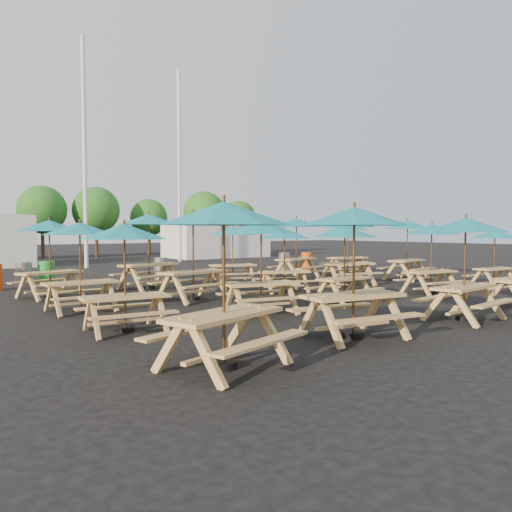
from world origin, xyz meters
TOP-DOWN VIEW (x-y plane):
  - ground at (0.00, 0.00)m, footprint 120.00×120.00m
  - picnic_unit_0 at (-6.28, -6.42)m, footprint 2.46×2.46m
  - picnic_unit_1 at (-6.46, -3.07)m, footprint 1.88×1.88m
  - picnic_unit_2 at (-6.45, -0.09)m, footprint 1.86×1.86m
  - picnic_unit_3 at (-6.42, 3.01)m, footprint 2.34×2.34m
  - picnic_unit_4 at (-3.25, -6.09)m, footprint 2.26×2.26m
  - picnic_unit_5 at (-3.06, -2.94)m, footprint 2.16×2.16m
  - picnic_unit_6 at (-3.25, 0.04)m, footprint 2.39×2.39m
  - picnic_unit_7 at (-3.17, 3.28)m, footprint 2.51×2.51m
  - picnic_unit_8 at (0.09, -6.26)m, footprint 2.07×2.07m
  - picnic_unit_9 at (-0.25, -2.95)m, footprint 1.88×1.88m
  - picnic_unit_10 at (0.01, -0.06)m, footprint 2.07×2.07m
  - picnic_unit_11 at (0.04, 3.04)m, footprint 2.14×2.14m
  - picnic_unit_13 at (3.36, -3.13)m, footprint 1.94×1.94m
  - picnic_unit_14 at (3.09, 0.14)m, footprint 2.40×2.40m
  - picnic_unit_15 at (3.21, 3.13)m, footprint 2.53×2.53m
  - picnic_unit_17 at (6.75, -3.30)m, footprint 1.76×1.76m
  - picnic_unit_18 at (6.54, 0.19)m, footprint 2.30×2.30m
  - picnic_unit_19 at (6.36, 3.28)m, footprint 2.12×2.12m
  - waste_bin_1 at (-6.51, 6.36)m, footprint 0.55×0.55m
  - waste_bin_2 at (-5.76, 6.32)m, footprint 0.55×0.55m
  - waste_bin_3 at (-1.40, 6.15)m, footprint 0.55×0.55m
  - waste_bin_4 at (5.28, 6.45)m, footprint 0.55×0.55m
  - waste_bin_5 at (6.42, 6.10)m, footprint 0.55×0.55m
  - mast_0 at (-2.00, 14.00)m, footprint 0.20×0.20m
  - mast_1 at (4.50, 16.00)m, footprint 0.20×0.20m
  - event_tent_1 at (9.00, 19.00)m, footprint 7.00×4.00m
  - tree_3 at (-1.75, 24.72)m, footprint 3.36×3.36m
  - tree_4 at (1.90, 24.26)m, footprint 3.41×3.41m
  - tree_5 at (6.22, 24.67)m, footprint 2.94×2.94m
  - tree_6 at (10.23, 22.90)m, footprint 3.38×3.38m
  - tree_7 at (13.63, 22.92)m, footprint 2.95×2.95m

SIDE VIEW (x-z plane):
  - ground at x=0.00m, z-range 0.00..0.00m
  - waste_bin_1 at x=-6.51m, z-range 0.00..0.88m
  - waste_bin_2 at x=-5.76m, z-range 0.00..0.88m
  - waste_bin_3 at x=-1.40m, z-range 0.00..0.88m
  - waste_bin_4 at x=5.28m, z-range 0.00..0.88m
  - waste_bin_5 at x=6.42m, z-range 0.00..0.88m
  - event_tent_1 at x=9.00m, z-range 0.00..2.60m
  - picnic_unit_17 at x=6.75m, z-range 0.72..2.74m
  - picnic_unit_10 at x=0.01m, z-range 0.72..2.75m
  - picnic_unit_9 at x=-0.25m, z-range 0.75..2.87m
  - picnic_unit_11 at x=0.04m, z-range 0.76..2.90m
  - picnic_unit_1 at x=-6.46m, z-range 0.76..2.90m
  - picnic_unit_13 at x=3.36m, z-range 0.78..2.97m
  - picnic_unit_2 at x=-6.45m, z-range 0.78..2.99m
  - picnic_unit_5 at x=-3.06m, z-range 0.79..3.04m
  - picnic_unit_8 at x=0.09m, z-range 0.81..3.10m
  - picnic_unit_3 at x=-6.42m, z-range 0.82..3.13m
  - picnic_unit_19 at x=6.36m, z-range 0.82..3.15m
  - picnic_unit_18 at x=6.54m, z-range 0.85..3.25m
  - picnic_unit_0 at x=-6.28m, z-range 0.86..3.29m
  - picnic_unit_4 at x=-3.25m, z-range 0.86..3.31m
  - picnic_unit_14 at x=3.09m, z-range 0.87..3.33m
  - picnic_unit_15 at x=3.21m, z-range 0.88..3.39m
  - picnic_unit_6 at x=-3.25m, z-range 0.89..3.40m
  - picnic_unit_7 at x=-3.17m, z-range 0.90..3.47m
  - tree_5 at x=6.22m, z-range 0.75..5.20m
  - tree_7 at x=13.63m, z-range 0.75..5.23m
  - tree_3 at x=-1.75m, z-range 0.86..5.95m
  - tree_6 at x=10.23m, z-range 0.86..5.99m
  - tree_4 at x=1.90m, z-range 0.87..6.04m
  - mast_0 at x=-2.00m, z-range 0.00..12.00m
  - mast_1 at x=4.50m, z-range 0.00..12.00m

